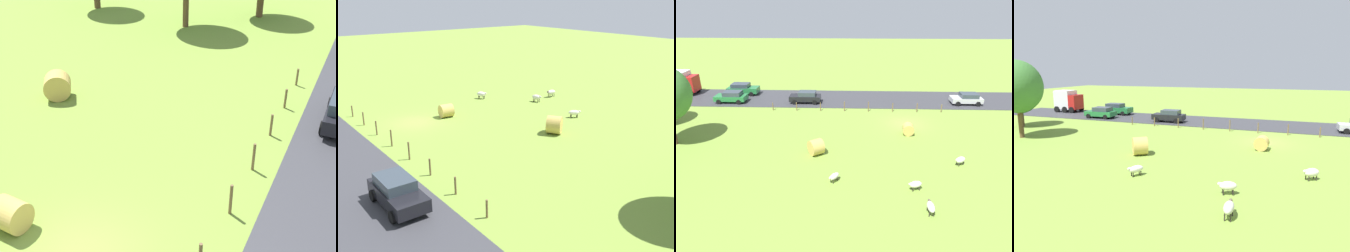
% 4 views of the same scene
% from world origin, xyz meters
% --- Properties ---
extents(ground_plane, '(160.00, 160.00, 0.00)m').
position_xyz_m(ground_plane, '(0.00, 0.00, 0.00)').
color(ground_plane, olive).
extents(sheep_0, '(0.79, 1.15, 0.76)m').
position_xyz_m(sheep_0, '(-13.08, 1.30, 0.50)').
color(sheep_0, silver).
rests_on(sheep_0, ground_plane).
extents(sheep_1, '(0.99, 1.14, 0.78)m').
position_xyz_m(sheep_1, '(-9.24, -3.28, 0.51)').
color(sheep_1, silver).
rests_on(sheep_1, ground_plane).
extents(sheep_2, '(1.21, 0.51, 0.79)m').
position_xyz_m(sheep_2, '(-15.72, 0.76, 0.54)').
color(sheep_2, beige).
rests_on(sheep_2, ground_plane).
extents(sheep_3, '(1.09, 0.97, 0.70)m').
position_xyz_m(sheep_3, '(-12.17, 7.50, 0.47)').
color(sheep_3, silver).
rests_on(sheep_3, ground_plane).
extents(hay_bale_0, '(1.24, 1.29, 1.19)m').
position_xyz_m(hay_bale_0, '(-2.97, 0.21, 0.59)').
color(hay_bale_0, tan).
rests_on(hay_bale_0, ground_plane).
extents(hay_bale_1, '(1.85, 1.77, 1.46)m').
position_xyz_m(hay_bale_1, '(-7.71, 9.48, 0.73)').
color(hay_bale_1, tan).
rests_on(hay_bale_1, ground_plane).
extents(fence_post_0, '(0.12, 0.12, 1.06)m').
position_xyz_m(fence_post_0, '(3.86, -5.10, 0.53)').
color(fence_post_0, brown).
rests_on(fence_post_0, ground_plane).
extents(fence_post_1, '(0.12, 0.12, 1.18)m').
position_xyz_m(fence_post_1, '(3.86, -2.01, 0.59)').
color(fence_post_1, brown).
rests_on(fence_post_1, ground_plane).
extents(fence_post_2, '(0.12, 0.12, 1.18)m').
position_xyz_m(fence_post_2, '(3.86, 1.08, 0.59)').
color(fence_post_2, brown).
rests_on(fence_post_2, ground_plane).
extents(fence_post_3, '(0.12, 0.12, 1.30)m').
position_xyz_m(fence_post_3, '(3.86, 4.17, 0.65)').
color(fence_post_3, brown).
rests_on(fence_post_3, ground_plane).
extents(fence_post_4, '(0.12, 0.12, 1.28)m').
position_xyz_m(fence_post_4, '(3.86, 7.26, 0.64)').
color(fence_post_4, brown).
rests_on(fence_post_4, ground_plane).
extents(fence_post_5, '(0.12, 0.12, 1.12)m').
position_xyz_m(fence_post_5, '(3.86, 10.35, 0.56)').
color(fence_post_5, brown).
rests_on(fence_post_5, ground_plane).
extents(fence_post_6, '(0.12, 0.12, 1.09)m').
position_xyz_m(fence_post_6, '(3.86, 13.44, 0.54)').
color(fence_post_6, brown).
rests_on(fence_post_6, ground_plane).
extents(fence_post_7, '(0.12, 0.12, 1.02)m').
position_xyz_m(fence_post_7, '(3.86, 16.53, 0.51)').
color(fence_post_7, brown).
rests_on(fence_post_7, ground_plane).
extents(car_2, '(2.02, 4.22, 1.59)m').
position_xyz_m(car_2, '(6.96, 12.72, 0.89)').
color(car_2, black).
rests_on(car_2, road_strip).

